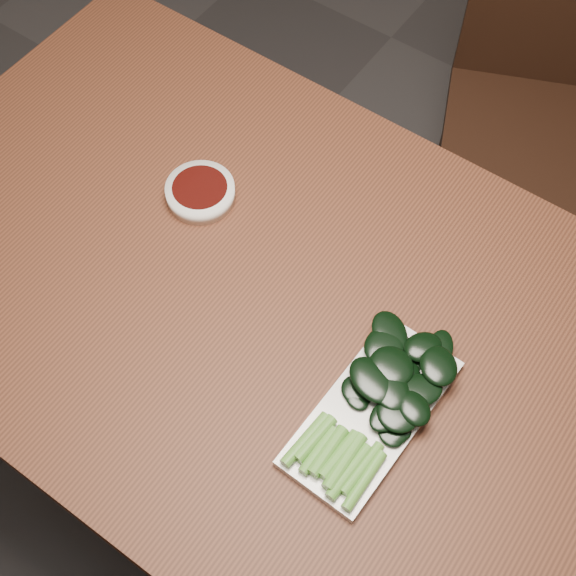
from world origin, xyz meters
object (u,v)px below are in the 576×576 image
(chair_far, at_px, (550,104))
(gai_lan, at_px, (386,393))
(sauce_bowl, at_px, (200,192))
(serving_plate, at_px, (371,413))
(table, at_px, (295,337))

(chair_far, xyz_separation_m, gai_lan, (0.11, -0.90, 0.29))
(sauce_bowl, relative_size, gai_lan, 0.37)
(sauce_bowl, height_order, gai_lan, gai_lan)
(chair_far, relative_size, serving_plate, 3.22)
(sauce_bowl, distance_m, gai_lan, 0.44)
(serving_plate, distance_m, gai_lan, 0.03)
(chair_far, bearing_deg, gai_lan, -106.80)
(serving_plate, relative_size, gai_lan, 0.94)
(table, bearing_deg, gai_lan, -12.49)
(gai_lan, bearing_deg, chair_far, 96.67)
(table, xyz_separation_m, chair_far, (0.07, 0.86, -0.19))
(chair_far, bearing_deg, table, -118.23)
(table, bearing_deg, chair_far, 85.25)
(table, distance_m, gai_lan, 0.21)
(table, relative_size, gai_lan, 4.77)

